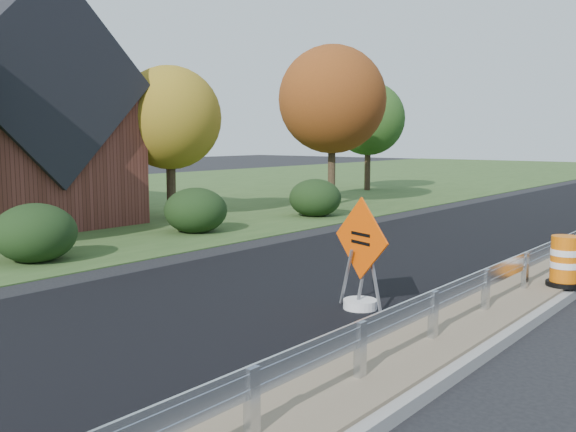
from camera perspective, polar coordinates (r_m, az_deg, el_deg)
The scene contains 11 objects.
ground at distance 15.42m, azimuth 22.61°, elevation -5.40°, with size 140.00×140.00×0.00m, color black.
grass_verge_near at distance 37.42m, azimuth -10.08°, elevation 2.12°, with size 30.00×120.00×0.03m, color #314E21.
milled_overlay at distance 26.14m, azimuth 19.52°, elevation -0.31°, with size 7.20×120.00×0.01m, color black.
hedge_south at distance 17.50m, azimuth -21.57°, elevation -1.39°, with size 2.09×2.09×1.52m, color black.
hedge_mid at distance 21.44m, azimuth -8.21°, elevation 0.52°, with size 2.09×2.09×1.52m, color black.
hedge_north at distance 25.59m, azimuth 2.43°, elevation 1.64°, with size 2.09×2.09×1.52m, color black.
tree_near_yellow at distance 25.26m, azimuth -10.47°, elevation 8.56°, with size 3.96×3.96×5.88m.
tree_near_red at distance 29.94m, azimuth 3.95°, elevation 10.28°, with size 4.95×4.95×7.35m.
tree_near_back at distance 38.24m, azimuth 7.14°, elevation 8.57°, with size 4.29×4.29×6.37m.
caution_sign at distance 11.98m, azimuth 6.46°, elevation -5.77°, with size 1.44×0.63×2.09m.
barrel_median_near at distance 13.88m, azimuth 23.39°, elevation -3.78°, with size 0.68×0.68×1.00m.
Camera 1 is at (4.09, -14.52, 3.19)m, focal length 40.00 mm.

